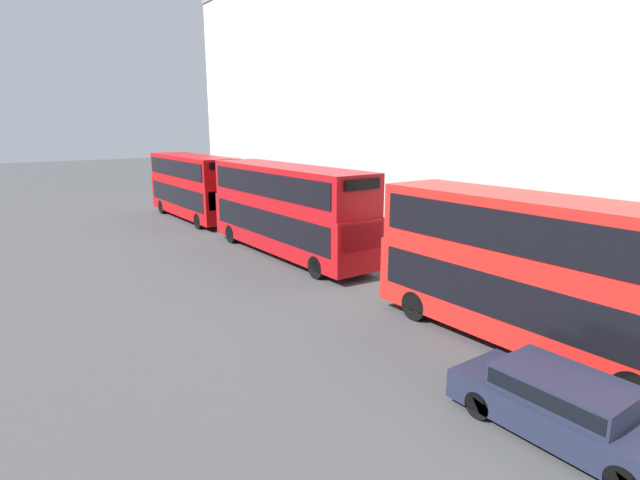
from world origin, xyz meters
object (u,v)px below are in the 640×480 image
object	(u,v)px
bus_leading	(533,267)
bus_second_in_queue	(288,207)
car_dark_sedan	(565,405)
pedestrian	(257,212)
bus_third_in_queue	(193,184)

from	to	relation	value
bus_leading	bus_second_in_queue	distance (m)	13.21
car_dark_sedan	pedestrian	distance (m)	24.95
car_dark_sedan	bus_second_in_queue	bearing A→B (deg)	78.14
bus_second_in_queue	pedestrian	world-z (taller)	bus_second_in_queue
bus_leading	car_dark_sedan	size ratio (longest dim) A/B	2.11
bus_leading	bus_third_in_queue	distance (m)	25.43
car_dark_sedan	pedestrian	xyz separation A→B (m)	(6.03, 24.22, 0.07)
bus_leading	car_dark_sedan	world-z (taller)	bus_leading
bus_third_in_queue	car_dark_sedan	distance (m)	28.67
bus_leading	car_dark_sedan	bearing A→B (deg)	-138.70
bus_leading	bus_second_in_queue	size ratio (longest dim) A/B	0.88
bus_leading	pedestrian	distance (m)	21.46
bus_second_in_queue	bus_leading	bearing A→B (deg)	-90.00
bus_third_in_queue	car_dark_sedan	world-z (taller)	bus_third_in_queue
bus_third_in_queue	pedestrian	xyz separation A→B (m)	(2.63, -4.20, -1.61)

